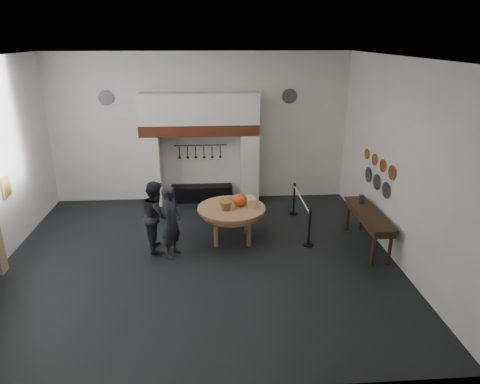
{
  "coord_description": "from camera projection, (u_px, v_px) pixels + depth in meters",
  "views": [
    {
      "loc": [
        0.32,
        -8.9,
        4.93
      ],
      "look_at": [
        1.0,
        0.78,
        1.35
      ],
      "focal_mm": 32.0,
      "sensor_mm": 36.0,
      "label": 1
    }
  ],
  "objects": [
    {
      "name": "copper_pan_d",
      "position": [
        367.0,
        154.0,
        11.37
      ],
      "size": [
        0.03,
        0.28,
        0.28
      ],
      "primitive_type": "cylinder",
      "rotation": [
        0.0,
        1.57,
        0.0
      ],
      "color": "#C6662D",
      "rests_on": "wall_right"
    },
    {
      "name": "barrier_post_near",
      "position": [
        309.0,
        229.0,
        10.48
      ],
      "size": [
        0.05,
        0.05,
        0.9
      ],
      "primitive_type": "cylinder",
      "color": "black",
      "rests_on": "floor"
    },
    {
      "name": "iron_range",
      "position": [
        202.0,
        193.0,
        13.41
      ],
      "size": [
        1.9,
        0.45,
        0.5
      ],
      "primitive_type": "cube",
      "color": "black",
      "rests_on": "floor"
    },
    {
      "name": "pewter_plate_right",
      "position": [
        368.0,
        175.0,
        11.3
      ],
      "size": [
        0.03,
        0.4,
        0.4
      ],
      "primitive_type": "cylinder",
      "rotation": [
        0.0,
        1.57,
        0.0
      ],
      "color": "#4C4C51",
      "rests_on": "wall_right"
    },
    {
      "name": "chimney_pier_right",
      "position": [
        249.0,
        168.0,
        13.16
      ],
      "size": [
        0.55,
        0.7,
        2.15
      ],
      "primitive_type": "cube",
      "color": "silver",
      "rests_on": "floor"
    },
    {
      "name": "copper_pan_b",
      "position": [
        383.0,
        166.0,
        10.34
      ],
      "size": [
        0.03,
        0.32,
        0.32
      ],
      "primitive_type": "cylinder",
      "rotation": [
        0.0,
        1.57,
        0.0
      ],
      "color": "#C6662D",
      "rests_on": "wall_right"
    },
    {
      "name": "pumpkin",
      "position": [
        239.0,
        200.0,
        10.74
      ],
      "size": [
        0.36,
        0.36,
        0.31
      ],
      "primitive_type": "ellipsoid",
      "color": "#C5481B",
      "rests_on": "work_table"
    },
    {
      "name": "visitor_far",
      "position": [
        156.0,
        216.0,
        10.22
      ],
      "size": [
        0.81,
        0.96,
        1.72
      ],
      "primitive_type": "imported",
      "rotation": [
        0.0,
        0.0,
        1.78
      ],
      "color": "black",
      "rests_on": "floor"
    },
    {
      "name": "work_table",
      "position": [
        231.0,
        209.0,
        10.7
      ],
      "size": [
        2.18,
        2.18,
        0.07
      ],
      "primitive_type": "cylinder",
      "rotation": [
        0.0,
        0.0,
        -0.35
      ],
      "color": "tan",
      "rests_on": "floor"
    },
    {
      "name": "barrier_rope",
      "position": [
        302.0,
        199.0,
        11.27
      ],
      "size": [
        0.04,
        2.0,
        0.04
      ],
      "primitive_type": "cylinder",
      "rotation": [
        1.57,
        0.0,
        0.0
      ],
      "color": "silver",
      "rests_on": "barrier_post_near"
    },
    {
      "name": "bread_loaf",
      "position": [
        227.0,
        200.0,
        10.98
      ],
      "size": [
        0.31,
        0.18,
        0.13
      ],
      "primitive_type": "ellipsoid",
      "color": "#A06738",
      "rests_on": "work_table"
    },
    {
      "name": "wall_right",
      "position": [
        399.0,
        162.0,
        9.53
      ],
      "size": [
        0.02,
        8.0,
        4.5
      ],
      "primitive_type": "cube",
      "color": "white",
      "rests_on": "floor"
    },
    {
      "name": "floor",
      "position": [
        200.0,
        258.0,
        10.02
      ],
      "size": [
        9.0,
        8.0,
        0.02
      ],
      "primitive_type": "cube",
      "color": "black",
      "rests_on": "ground"
    },
    {
      "name": "pewter_jug",
      "position": [
        361.0,
        199.0,
        10.84
      ],
      "size": [
        0.12,
        0.12,
        0.22
      ],
      "primitive_type": "cylinder",
      "color": "#47474C",
      "rests_on": "side_table"
    },
    {
      "name": "cheese_block_big",
      "position": [
        252.0,
        203.0,
        10.63
      ],
      "size": [
        0.22,
        0.22,
        0.24
      ],
      "primitive_type": "cube",
      "color": "#D2B97D",
      "rests_on": "work_table"
    },
    {
      "name": "chimney_pier_left",
      "position": [
        152.0,
        170.0,
        12.96
      ],
      "size": [
        0.55,
        0.7,
        2.15
      ],
      "primitive_type": "cube",
      "color": "silver",
      "rests_on": "floor"
    },
    {
      "name": "chimney_hood",
      "position": [
        199.0,
        108.0,
        12.42
      ],
      "size": [
        3.5,
        0.7,
        0.9
      ],
      "primitive_type": "cube",
      "color": "silver",
      "rests_on": "hearth_brick_band"
    },
    {
      "name": "copper_pan_a",
      "position": [
        392.0,
        173.0,
        9.82
      ],
      "size": [
        0.03,
        0.34,
        0.34
      ],
      "primitive_type": "cylinder",
      "rotation": [
        0.0,
        1.57,
        0.0
      ],
      "color": "#C6662D",
      "rests_on": "wall_right"
    },
    {
      "name": "copper_pan_c",
      "position": [
        374.0,
        160.0,
        10.85
      ],
      "size": [
        0.03,
        0.3,
        0.3
      ],
      "primitive_type": "cylinder",
      "rotation": [
        0.0,
        1.57,
        0.0
      ],
      "color": "#C6662D",
      "rests_on": "wall_right"
    },
    {
      "name": "side_table",
      "position": [
        369.0,
        213.0,
        10.33
      ],
      "size": [
        0.55,
        2.2,
        0.06
      ],
      "primitive_type": "cube",
      "color": "#352413",
      "rests_on": "floor"
    },
    {
      "name": "wall_front",
      "position": [
        189.0,
        256.0,
        5.49
      ],
      "size": [
        9.0,
        0.02,
        4.5
      ],
      "primitive_type": "cube",
      "color": "white",
      "rests_on": "floor"
    },
    {
      "name": "wicker_basket",
      "position": [
        226.0,
        206.0,
        10.5
      ],
      "size": [
        0.41,
        0.41,
        0.22
      ],
      "primitive_type": "cone",
      "rotation": [
        3.14,
        0.0,
        -0.35
      ],
      "color": "olive",
      "rests_on": "work_table"
    },
    {
      "name": "cheese_block_small",
      "position": [
        250.0,
        199.0,
        10.92
      ],
      "size": [
        0.18,
        0.18,
        0.2
      ],
      "primitive_type": "cube",
      "color": "#D3C07E",
      "rests_on": "work_table"
    },
    {
      "name": "wall_back",
      "position": [
        200.0,
        129.0,
        12.98
      ],
      "size": [
        9.0,
        0.02,
        4.5
      ],
      "primitive_type": "cube",
      "color": "white",
      "rests_on": "floor"
    },
    {
      "name": "pewter_plate_back_right",
      "position": [
        289.0,
        96.0,
        12.79
      ],
      "size": [
        0.44,
        0.03,
        0.44
      ],
      "primitive_type": "cylinder",
      "rotation": [
        1.57,
        0.0,
        0.0
      ],
      "color": "#4C4C51",
      "rests_on": "wall_back"
    },
    {
      "name": "hearth_brick_band",
      "position": [
        200.0,
        129.0,
        12.63
      ],
      "size": [
        3.5,
        0.72,
        0.32
      ],
      "primitive_type": "cube",
      "color": "#9E442B",
      "rests_on": "chimney_pier_left"
    },
    {
      "name": "pewter_plate_mid",
      "position": [
        377.0,
        182.0,
        10.74
      ],
      "size": [
        0.03,
        0.4,
        0.4
      ],
      "primitive_type": "cylinder",
      "rotation": [
        0.0,
        1.57,
        0.0
      ],
      "color": "#4C4C51",
      "rests_on": "wall_right"
    },
    {
      "name": "wall_plaque",
      "position": [
        6.0,
        187.0,
        9.92
      ],
      "size": [
        0.05,
        0.34,
        0.44
      ],
      "primitive_type": "cube",
      "color": "gold",
      "rests_on": "wall_left"
    },
    {
      "name": "ceiling",
      "position": [
        193.0,
        58.0,
        8.46
      ],
      "size": [
        9.0,
        8.0,
        0.02
      ],
      "primitive_type": "cube",
      "color": "silver",
      "rests_on": "wall_back"
    },
    {
      "name": "barrier_post_far",
      "position": [
        294.0,
        200.0,
        12.35
      ],
      "size": [
        0.05,
        0.05,
        0.9
      ],
      "primitive_type": "cylinder",
      "color": "black",
      "rests_on": "floor"
    },
    {
      "name": "visitor_near",
      "position": [
        172.0,
        221.0,
        9.86
      ],
      "size": [
        0.62,
        0.75,
        1.75
      ],
      "primitive_type": "imported",
      "rotation": [
        0.0,
        0.0,
        1.2
      ],
      "color": "black",
      "rests_on": "floor"
    },
    {
      "name": "pewter_plate_left",
      "position": [
        386.0,
        190.0,
        10.18
      ],
      "size": [
        0.03,
        0.4,
        0.4
      ],
      "primitive_type": "cylinder",
      "rotation": [
        0.0,
        1.57,
        0.0
      ],
      "color": "#4C4C51",
      "rests_on": "wall_right"
    },
    {
      "name": "utensil_rail",
      "position": [
        200.0,
        145.0,
        13.08
      ],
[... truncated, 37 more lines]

